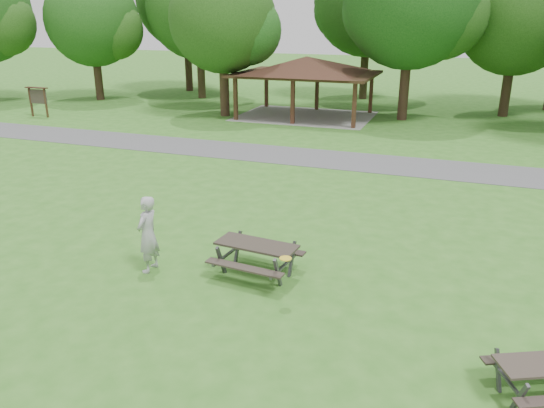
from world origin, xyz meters
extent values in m
plane|color=#337020|center=(0.00, 0.00, 0.00)|extent=(160.00, 160.00, 0.00)
cube|color=#4E4E50|center=(0.00, 14.00, 0.01)|extent=(120.00, 3.20, 0.02)
cube|color=#342013|center=(-7.70, 21.30, 1.30)|extent=(0.22, 0.22, 2.60)
cube|color=#3A2115|center=(-7.70, 26.70, 1.30)|extent=(0.22, 0.22, 2.60)
cube|color=#3B1E15|center=(-4.00, 21.30, 1.30)|extent=(0.22, 0.22, 2.60)
cube|color=#372314|center=(-4.00, 26.70, 1.30)|extent=(0.22, 0.22, 2.60)
cube|color=#382014|center=(-0.30, 21.30, 1.30)|extent=(0.22, 0.22, 2.60)
cube|color=#3E2316|center=(-0.30, 26.70, 1.30)|extent=(0.22, 0.22, 2.60)
cube|color=#322014|center=(-4.00, 24.00, 2.68)|extent=(8.60, 6.60, 0.16)
pyramid|color=#321C14|center=(-4.00, 24.00, 3.26)|extent=(7.01, 7.01, 1.00)
cube|color=gray|center=(-4.00, 24.00, 0.01)|extent=(8.40, 6.40, 0.03)
cube|color=#362013|center=(-20.60, 18.00, 0.90)|extent=(0.10, 0.10, 1.80)
cube|color=#3B2515|center=(-19.40, 18.00, 0.90)|extent=(0.10, 0.10, 1.80)
cube|color=#322B24|center=(-20.00, 18.00, 1.30)|extent=(1.40, 0.06, 0.90)
cube|color=black|center=(-20.00, 18.00, 1.85)|extent=(1.60, 0.30, 0.06)
sphere|color=#1D4513|center=(-26.38, 22.30, 5.66)|extent=(4.68, 4.68, 4.68)
cylinder|color=#311F15|center=(-21.00, 25.50, 1.66)|extent=(0.60, 0.60, 3.32)
sphere|color=#174614|center=(-21.00, 25.50, 5.88)|extent=(6.80, 6.80, 6.80)
sphere|color=#1F4A15|center=(-19.47, 25.80, 5.20)|extent=(4.42, 4.42, 4.42)
sphere|color=#174413|center=(-22.36, 25.30, 5.37)|extent=(4.08, 4.08, 4.08)
cylinder|color=#302215|center=(-14.00, 29.00, 1.92)|extent=(0.60, 0.60, 3.85)
sphere|color=#1A4714|center=(-14.00, 29.00, 6.77)|extent=(7.80, 7.80, 7.80)
sphere|color=#1D4814|center=(-12.25, 29.30, 5.99)|extent=(5.07, 5.07, 5.07)
sphere|color=#194413|center=(-15.56, 28.80, 6.19)|extent=(4.68, 4.68, 4.68)
cylinder|color=#312116|center=(-9.00, 22.50, 1.75)|extent=(0.60, 0.60, 3.50)
sphere|color=#1A4112|center=(-9.00, 22.50, 5.97)|extent=(6.60, 6.60, 6.60)
sphere|color=#164914|center=(-7.52, 22.80, 5.31)|extent=(4.29, 4.29, 4.29)
sphere|color=#143F12|center=(-10.32, 22.30, 5.48)|extent=(3.96, 3.96, 3.96)
cylinder|color=#311E16|center=(2.00, 25.00, 2.01)|extent=(0.60, 0.60, 4.02)
sphere|color=#123F12|center=(2.00, 25.00, 7.02)|extent=(8.00, 8.00, 8.00)
sphere|color=#1A4112|center=(3.80, 25.30, 6.22)|extent=(5.20, 5.20, 5.20)
sphere|color=#144513|center=(0.40, 24.80, 6.42)|extent=(4.80, 4.80, 4.80)
cylinder|color=black|center=(8.00, 28.50, 1.72)|extent=(0.60, 0.60, 3.43)
sphere|color=#1C4413|center=(8.00, 28.50, 6.05)|extent=(7.00, 7.00, 7.00)
sphere|color=#154B15|center=(9.57, 28.80, 5.36)|extent=(4.55, 4.55, 4.55)
sphere|color=#174814|center=(6.60, 28.30, 5.53)|extent=(4.20, 4.20, 4.20)
cylinder|color=black|center=(-17.00, 32.50, 2.19)|extent=(0.60, 0.60, 4.38)
sphere|color=#1A4413|center=(-17.00, 32.50, 7.38)|extent=(8.00, 8.00, 8.00)
sphere|color=#1B4413|center=(-15.20, 32.80, 6.58)|extent=(5.20, 5.20, 5.20)
sphere|color=#144614|center=(-18.60, 32.30, 6.78)|extent=(4.80, 4.80, 4.80)
cylinder|color=black|center=(-2.00, 33.00, 2.06)|extent=(0.60, 0.60, 4.13)
sphere|color=#184413|center=(-2.00, 33.00, 7.13)|extent=(8.00, 8.00, 8.00)
sphere|color=#144614|center=(-0.20, 33.30, 6.33)|extent=(5.20, 5.20, 5.20)
sphere|color=#174313|center=(-3.60, 32.80, 6.53)|extent=(4.80, 4.80, 4.80)
sphere|color=#204B15|center=(9.32, 31.80, 7.07)|extent=(5.04, 5.04, 5.04)
cube|color=#2B251F|center=(1.21, 2.30, 0.82)|extent=(2.09, 0.99, 0.06)
cube|color=#312923|center=(1.15, 1.64, 0.49)|extent=(2.04, 0.48, 0.04)
cube|color=#2A221E|center=(1.28, 2.97, 0.49)|extent=(2.04, 0.48, 0.04)
cube|color=#3A3A3C|center=(0.39, 1.96, 0.41)|extent=(0.11, 0.43, 0.88)
cube|color=#3B3B3E|center=(0.48, 2.80, 0.41)|extent=(0.11, 0.43, 0.88)
cube|color=#454548|center=(0.44, 2.38, 0.45)|extent=(0.22, 1.65, 0.06)
cube|color=#47474A|center=(1.95, 1.81, 0.41)|extent=(0.11, 0.43, 0.88)
cube|color=#3D3D3F|center=(2.03, 2.65, 0.41)|extent=(0.11, 0.43, 0.88)
cube|color=#47474A|center=(1.99, 2.23, 0.45)|extent=(0.22, 1.65, 0.06)
cube|color=#2B251F|center=(7.24, 0.23, 0.41)|extent=(1.62, 0.95, 0.04)
cube|color=#434346|center=(7.05, -0.87, 0.34)|extent=(0.20, 0.34, 0.73)
cube|color=#434345|center=(6.75, -0.23, 0.34)|extent=(0.20, 0.34, 0.73)
cube|color=#424245|center=(6.90, -0.55, 0.37)|extent=(0.64, 1.26, 0.05)
cylinder|color=yellow|center=(2.35, 1.18, 1.14)|extent=(0.33, 0.33, 0.02)
imported|color=#A4A5A7|center=(-1.45, 1.60, 1.00)|extent=(0.49, 0.73, 2.00)
camera|label=1|loc=(5.68, -8.84, 6.18)|focal=35.00mm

